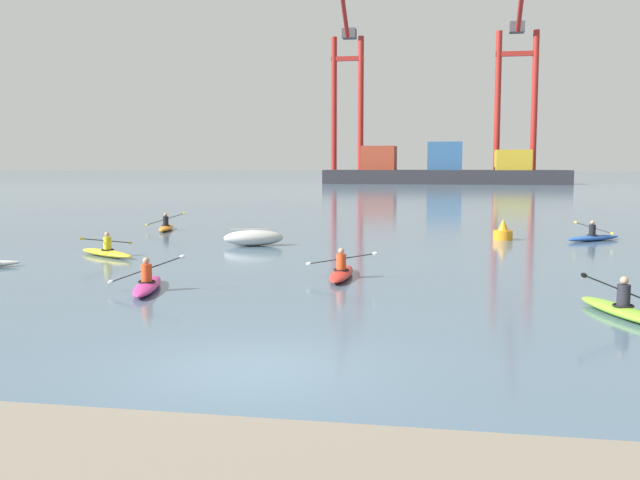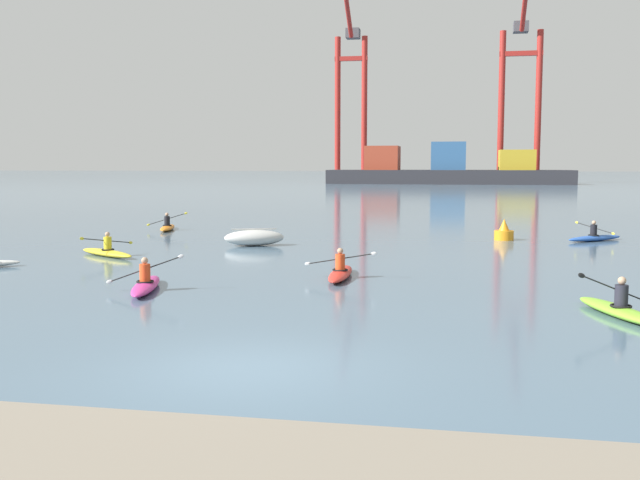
{
  "view_description": "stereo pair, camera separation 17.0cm",
  "coord_description": "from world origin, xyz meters",
  "px_view_note": "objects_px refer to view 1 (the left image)",
  "views": [
    {
      "loc": [
        3.34,
        -11.89,
        3.51
      ],
      "look_at": [
        -1.7,
        15.85,
        0.6
      ],
      "focal_mm": 40.88,
      "sensor_mm": 36.0,
      "label": 1
    },
    {
      "loc": [
        3.5,
        -11.86,
        3.51
      ],
      "look_at": [
        -1.7,
        15.85,
        0.6
      ],
      "focal_mm": 40.88,
      "sensor_mm": 36.0,
      "label": 2
    }
  ],
  "objects_px": {
    "channel_buoy": "(503,232)",
    "kayak_magenta": "(147,285)",
    "gantry_crane_west_mid": "(517,82)",
    "kayak_orange": "(166,227)",
    "capsized_dinghy": "(254,238)",
    "kayak_red": "(342,272)",
    "container_barge": "(443,171)",
    "kayak_lime": "(621,309)",
    "gantry_crane_west": "(347,88)",
    "kayak_yellow": "(106,252)",
    "kayak_blue": "(593,237)"
  },
  "relations": [
    {
      "from": "kayak_magenta",
      "to": "kayak_red",
      "type": "xyz_separation_m",
      "value": [
        5.02,
        3.25,
        0.0
      ]
    },
    {
      "from": "container_barge",
      "to": "kayak_red",
      "type": "xyz_separation_m",
      "value": [
        -1.65,
        -115.51,
        -2.3
      ]
    },
    {
      "from": "gantry_crane_west",
      "to": "kayak_lime",
      "type": "xyz_separation_m",
      "value": [
        25.7,
        -133.85,
        -19.22
      ]
    },
    {
      "from": "container_barge",
      "to": "kayak_yellow",
      "type": "distance_m",
      "value": 112.42
    },
    {
      "from": "gantry_crane_west_mid",
      "to": "kayak_lime",
      "type": "xyz_separation_m",
      "value": [
        -7.81,
        -127.98,
        -19.05
      ]
    },
    {
      "from": "kayak_magenta",
      "to": "kayak_orange",
      "type": "height_order",
      "value": "kayak_magenta"
    },
    {
      "from": "container_barge",
      "to": "channel_buoy",
      "type": "xyz_separation_m",
      "value": [
        4.08,
        -102.72,
        -2.11
      ]
    },
    {
      "from": "kayak_yellow",
      "to": "kayak_magenta",
      "type": "bearing_deg",
      "value": -55.87
    },
    {
      "from": "gantry_crane_west_mid",
      "to": "kayak_yellow",
      "type": "height_order",
      "value": "gantry_crane_west_mid"
    },
    {
      "from": "kayak_yellow",
      "to": "kayak_orange",
      "type": "xyz_separation_m",
      "value": [
        -2.08,
        11.07,
        -0.0
      ]
    },
    {
      "from": "gantry_crane_west",
      "to": "kayak_magenta",
      "type": "relative_size",
      "value": 11.43
    },
    {
      "from": "kayak_red",
      "to": "kayak_lime",
      "type": "bearing_deg",
      "value": -32.04
    },
    {
      "from": "kayak_red",
      "to": "kayak_yellow",
      "type": "distance_m",
      "value": 10.4
    },
    {
      "from": "container_barge",
      "to": "kayak_red",
      "type": "relative_size",
      "value": 13.04
    },
    {
      "from": "gantry_crane_west",
      "to": "channel_buoy",
      "type": "bearing_deg",
      "value": -78.28
    },
    {
      "from": "kayak_red",
      "to": "kayak_magenta",
      "type": "bearing_deg",
      "value": -147.09
    },
    {
      "from": "container_barge",
      "to": "gantry_crane_west",
      "type": "relative_size",
      "value": 1.13
    },
    {
      "from": "kayak_magenta",
      "to": "gantry_crane_west_mid",
      "type": "bearing_deg",
      "value": 80.98
    },
    {
      "from": "kayak_blue",
      "to": "kayak_yellow",
      "type": "bearing_deg",
      "value": -154.24
    },
    {
      "from": "kayak_blue",
      "to": "kayak_lime",
      "type": "bearing_deg",
      "value": -98.29
    },
    {
      "from": "kayak_orange",
      "to": "kayak_lime",
      "type": "relative_size",
      "value": 1.01
    },
    {
      "from": "kayak_magenta",
      "to": "capsized_dinghy",
      "type": "bearing_deg",
      "value": 90.53
    },
    {
      "from": "channel_buoy",
      "to": "kayak_lime",
      "type": "xyz_separation_m",
      "value": [
        1.54,
        -17.34,
        -0.19
      ]
    },
    {
      "from": "kayak_magenta",
      "to": "kayak_red",
      "type": "relative_size",
      "value": 1.01
    },
    {
      "from": "capsized_dinghy",
      "to": "kayak_orange",
      "type": "bearing_deg",
      "value": 135.94
    },
    {
      "from": "kayak_orange",
      "to": "gantry_crane_west",
      "type": "bearing_deg",
      "value": 93.31
    },
    {
      "from": "channel_buoy",
      "to": "kayak_red",
      "type": "distance_m",
      "value": 14.02
    },
    {
      "from": "channel_buoy",
      "to": "kayak_blue",
      "type": "bearing_deg",
      "value": 4.82
    },
    {
      "from": "channel_buoy",
      "to": "kayak_blue",
      "type": "distance_m",
      "value": 4.13
    },
    {
      "from": "channel_buoy",
      "to": "capsized_dinghy",
      "type": "bearing_deg",
      "value": -157.5
    },
    {
      "from": "kayak_blue",
      "to": "kayak_red",
      "type": "distance_m",
      "value": 16.42
    },
    {
      "from": "gantry_crane_west",
      "to": "kayak_orange",
      "type": "height_order",
      "value": "gantry_crane_west"
    },
    {
      "from": "container_barge",
      "to": "kayak_orange",
      "type": "height_order",
      "value": "container_barge"
    },
    {
      "from": "kayak_magenta",
      "to": "kayak_lime",
      "type": "xyz_separation_m",
      "value": [
        12.3,
        -1.3,
        0.0
      ]
    },
    {
      "from": "channel_buoy",
      "to": "kayak_magenta",
      "type": "height_order",
      "value": "kayak_magenta"
    },
    {
      "from": "container_barge",
      "to": "capsized_dinghy",
      "type": "distance_m",
      "value": 107.45
    },
    {
      "from": "kayak_orange",
      "to": "kayak_lime",
      "type": "distance_m",
      "value": 27.15
    },
    {
      "from": "capsized_dinghy",
      "to": "gantry_crane_west",
      "type": "bearing_deg",
      "value": 96.27
    },
    {
      "from": "gantry_crane_west",
      "to": "gantry_crane_west_mid",
      "type": "xyz_separation_m",
      "value": [
        33.51,
        -5.87,
        -0.17
      ]
    },
    {
      "from": "kayak_red",
      "to": "kayak_lime",
      "type": "distance_m",
      "value": 8.58
    },
    {
      "from": "capsized_dinghy",
      "to": "gantry_crane_west_mid",
      "type": "bearing_deg",
      "value": 80.04
    },
    {
      "from": "container_barge",
      "to": "capsized_dinghy",
      "type": "bearing_deg",
      "value": -93.62
    },
    {
      "from": "container_barge",
      "to": "gantry_crane_west_mid",
      "type": "height_order",
      "value": "gantry_crane_west_mid"
    },
    {
      "from": "kayak_red",
      "to": "kayak_lime",
      "type": "xyz_separation_m",
      "value": [
        7.27,
        -4.55,
        0.0
      ]
    },
    {
      "from": "capsized_dinghy",
      "to": "kayak_magenta",
      "type": "xyz_separation_m",
      "value": [
        0.11,
        -11.54,
        -0.18
      ]
    },
    {
      "from": "gantry_crane_west_mid",
      "to": "kayak_orange",
      "type": "height_order",
      "value": "gantry_crane_west_mid"
    },
    {
      "from": "kayak_red",
      "to": "kayak_orange",
      "type": "xyz_separation_m",
      "value": [
        -11.81,
        14.75,
        0.0
      ]
    },
    {
      "from": "gantry_crane_west_mid",
      "to": "kayak_orange",
      "type": "relative_size",
      "value": 11.41
    },
    {
      "from": "capsized_dinghy",
      "to": "kayak_red",
      "type": "bearing_deg",
      "value": -58.24
    },
    {
      "from": "channel_buoy",
      "to": "kayak_red",
      "type": "xyz_separation_m",
      "value": [
        -5.73,
        -12.79,
        -0.19
      ]
    }
  ]
}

